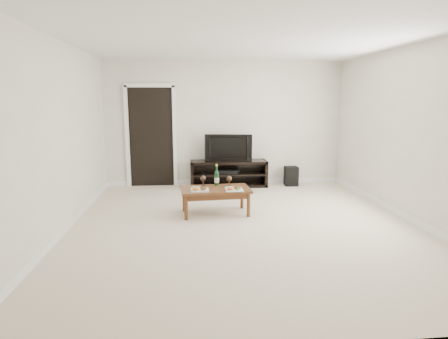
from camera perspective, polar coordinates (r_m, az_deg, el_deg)
floor at (r=5.52m, az=2.99°, el=-8.43°), size 5.50×5.50×0.00m
back_wall at (r=7.99m, az=0.15°, el=6.98°), size 5.00×0.04×2.60m
ceiling at (r=5.29m, az=3.28°, el=19.51°), size 5.00×5.50×0.04m
doorway at (r=7.97m, az=-11.02°, el=4.80°), size 0.90×0.02×2.05m
media_console at (r=7.85m, az=0.71°, el=-0.62°), size 1.60×0.45×0.55m
television at (r=7.77m, az=0.72°, el=3.39°), size 0.98×0.29×0.56m
av_receiver at (r=7.84m, az=0.78°, el=-0.28°), size 0.45×0.38×0.08m
subwoofer at (r=8.09m, az=10.19°, el=-0.99°), size 0.28×0.28×0.40m
coffee_table at (r=5.98m, az=-1.31°, el=-4.83°), size 1.13×0.67×0.42m
plate_left at (r=5.79m, az=-3.70°, el=-2.86°), size 0.27×0.27×0.07m
plate_right at (r=5.80m, az=1.52°, el=-2.83°), size 0.27×0.27×0.07m
wine_bottle at (r=6.10m, az=-1.12°, el=-0.81°), size 0.07×0.07×0.35m
goblet_left at (r=6.10m, az=-3.19°, el=-1.69°), size 0.09×0.09×0.17m
goblet_right at (r=6.06m, az=0.80°, el=-1.75°), size 0.09×0.09×0.17m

